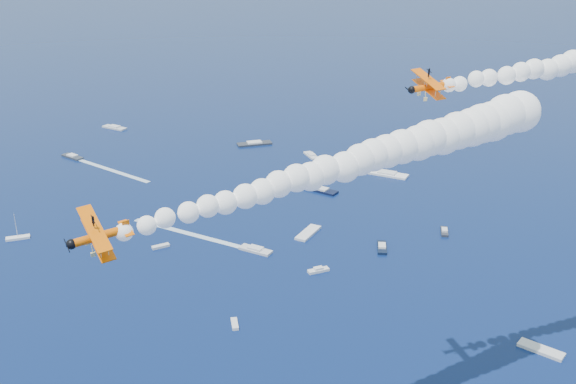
# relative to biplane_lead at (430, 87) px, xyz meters

# --- Properties ---
(biplane_lead) EXTENTS (10.31, 11.38, 6.90)m
(biplane_lead) POSITION_rel_biplane_lead_xyz_m (0.00, 0.00, 0.00)
(biplane_lead) COLOR #FF6005
(biplane_trail) EXTENTS (11.78, 12.38, 7.90)m
(biplane_trail) POSITION_rel_biplane_lead_xyz_m (-39.16, -37.08, -10.35)
(biplane_trail) COLOR #F76505
(smoke_trail_trail) EXTENTS (74.45, 72.44, 12.23)m
(smoke_trail_trail) POSITION_rel_biplane_lead_xyz_m (-11.13, -15.29, -7.60)
(smoke_trail_trail) COLOR white
(spectator_boats) EXTENTS (196.60, 177.79, 0.70)m
(spectator_boats) POSITION_rel_biplane_lead_xyz_m (-33.96, 77.58, -60.01)
(spectator_boats) COLOR silver
(spectator_boats) RESTS_ON ground
(boat_wakes) EXTENTS (76.08, 64.33, 0.04)m
(boat_wakes) POSITION_rel_biplane_lead_xyz_m (-81.78, 88.31, -60.33)
(boat_wakes) COLOR white
(boat_wakes) RESTS_ON ground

